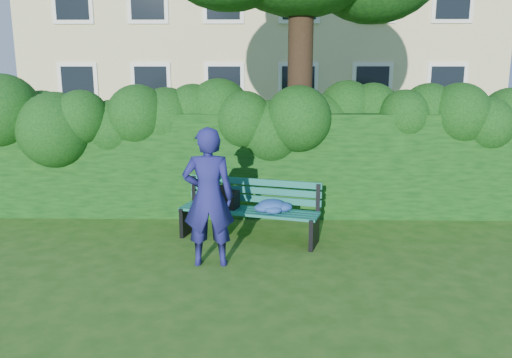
{
  "coord_description": "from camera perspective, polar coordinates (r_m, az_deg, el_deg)",
  "views": [
    {
      "loc": [
        0.13,
        -6.54,
        2.47
      ],
      "look_at": [
        0.0,
        0.6,
        0.95
      ],
      "focal_mm": 35.0,
      "sensor_mm": 36.0,
      "label": 1
    }
  ],
  "objects": [
    {
      "name": "ground",
      "position": [
        6.99,
        -0.09,
        -8.68
      ],
      "size": [
        80.0,
        80.0,
        0.0
      ],
      "primitive_type": "plane",
      "color": "#235315",
      "rests_on": "ground"
    },
    {
      "name": "man_reading",
      "position": [
        6.43,
        -5.46,
        -2.1
      ],
      "size": [
        0.68,
        0.46,
        1.82
      ],
      "primitive_type": "imported",
      "rotation": [
        0.0,
        0.0,
        3.18
      ],
      "color": "navy",
      "rests_on": "ground"
    },
    {
      "name": "park_bench",
      "position": [
        7.49,
        -0.66,
        -3.19
      ],
      "size": [
        2.16,
        1.12,
        0.89
      ],
      "rotation": [
        0.0,
        0.0,
        -0.29
      ],
      "color": "#10534E",
      "rests_on": "ground"
    },
    {
      "name": "hedge",
      "position": [
        8.88,
        0.18,
        1.84
      ],
      "size": [
        10.0,
        1.0,
        1.8
      ],
      "color": "black",
      "rests_on": "ground"
    }
  ]
}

